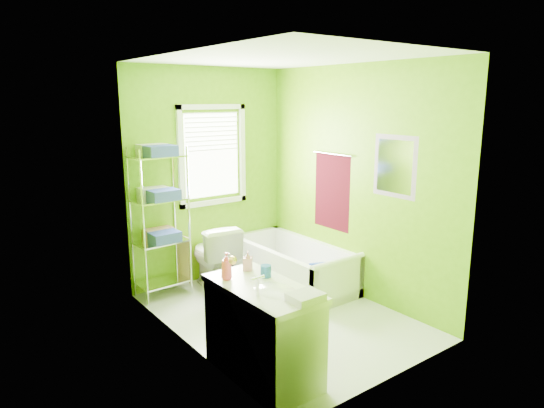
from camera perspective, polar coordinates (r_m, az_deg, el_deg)
ground at (r=5.21m, az=1.03°, el=-12.99°), size 2.90×2.90×0.00m
room_envelope at (r=4.76m, az=1.11°, el=4.09°), size 2.14×2.94×2.62m
window at (r=5.96m, az=-7.03°, el=6.31°), size 0.92×0.05×1.22m
door at (r=3.51m, az=-2.29°, el=-8.14°), size 0.09×0.80×2.00m
right_wall_decor at (r=5.47m, az=9.80°, el=2.60°), size 0.04×1.48×1.17m
bathtub at (r=5.96m, az=2.63°, el=-7.92°), size 0.77×1.64×0.53m
toilet at (r=5.81m, az=-6.89°, el=-6.09°), size 0.56×0.84×0.80m
vanity at (r=4.03m, az=-1.02°, el=-14.42°), size 0.53×1.05×1.01m
wire_shelf_unit at (r=5.55m, az=-12.98°, el=-0.09°), size 0.60×0.48×1.74m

